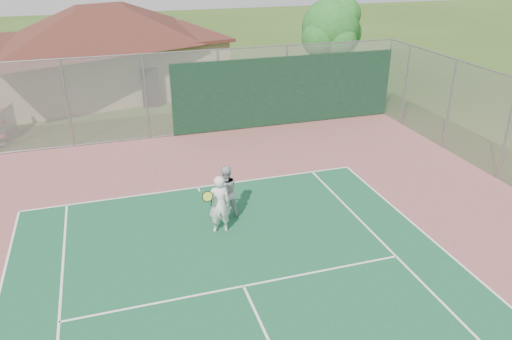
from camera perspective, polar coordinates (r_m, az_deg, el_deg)
The scene contains 6 objects.
back_fence at distance 21.15m, azimuth -3.97°, elevation 8.71°, with size 20.08×0.11×3.53m.
side_fence_right at distance 20.63m, azimuth 21.26°, elevation 6.91°, with size 0.08×9.00×3.50m.
clubhouse at distance 28.40m, azimuth -17.00°, elevation 13.94°, with size 13.66×10.42×5.32m.
tree at distance 27.47m, azimuth 8.66°, elevation 15.59°, with size 3.57×3.38×4.98m.
player_white_front at distance 13.77m, azimuth -4.25°, elevation -3.96°, with size 0.87×0.60×1.70m.
player_grey_back at distance 14.50m, azimuth -3.53°, elevation -2.59°, with size 0.90×0.76×1.63m.
Camera 1 is at (-2.58, -2.83, 7.41)m, focal length 35.00 mm.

